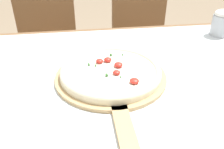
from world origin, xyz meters
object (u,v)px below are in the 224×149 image
object	(u,v)px
chair_left	(48,49)
flour_cup	(221,23)
pizza_peel	(112,80)
chair_right	(142,43)
pizza	(111,71)

from	to	relation	value
chair_left	flour_cup	size ratio (longest dim) A/B	7.26
pizza_peel	chair_right	bearing A→B (deg)	68.10
chair_right	flour_cup	distance (m)	0.63
chair_right	flour_cup	world-z (taller)	chair_right
chair_right	flour_cup	size ratio (longest dim) A/B	7.26
pizza	flour_cup	bearing A→B (deg)	28.49
pizza_peel	pizza	xyz separation A→B (m)	(0.00, 0.02, 0.02)
pizza	chair_right	bearing A→B (deg)	67.51
pizza_peel	pizza	distance (m)	0.03
pizza	chair_right	world-z (taller)	chair_right
pizza	chair_left	size ratio (longest dim) A/B	0.38
chair_left	pizza_peel	bearing A→B (deg)	-66.89
chair_left	chair_right	xyz separation A→B (m)	(0.64, -0.00, 0.00)
pizza_peel	chair_left	world-z (taller)	chair_left
pizza_peel	pizza	world-z (taller)	pizza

